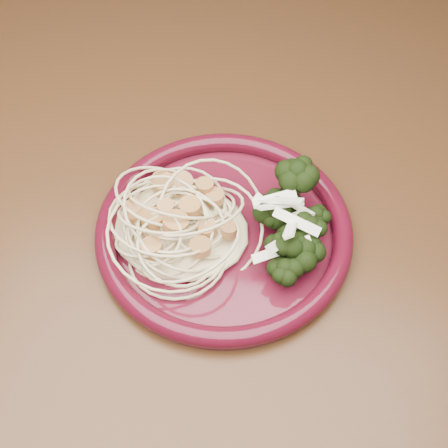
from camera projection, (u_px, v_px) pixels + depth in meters
dining_table at (287, 246)px, 0.73m from camera, size 1.20×0.80×0.75m
dinner_plate at (224, 230)px, 0.61m from camera, size 0.31×0.31×0.02m
spaghetti_pile at (180, 225)px, 0.60m from camera, size 0.16×0.15×0.03m
scallop_cluster at (178, 202)px, 0.57m from camera, size 0.14×0.14×0.04m
broccoli_pile at (278, 217)px, 0.60m from camera, size 0.11×0.15×0.05m
onion_garnish at (280, 198)px, 0.57m from camera, size 0.08×0.10×0.05m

